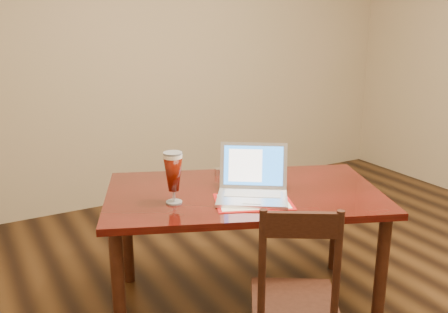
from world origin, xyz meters
TOP-DOWN VIEW (x-y plane):
  - dining_table at (-0.50, 0.59)m, footprint 1.68×1.32m
  - dining_chair at (-0.61, -0.06)m, footprint 0.50×0.50m

SIDE VIEW (x-z plane):
  - dining_chair at x=-0.61m, z-range -0.03..0.85m
  - dining_table at x=-0.50m, z-range 0.14..1.10m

